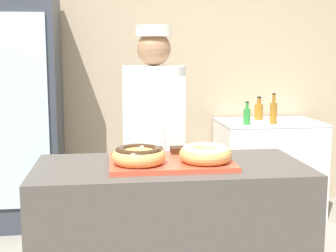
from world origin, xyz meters
name	(u,v)px	position (x,y,z in m)	size (l,w,h in m)	color
wall_back	(141,65)	(0.00, 2.13, 1.35)	(8.00, 0.06, 2.70)	tan
display_counter	(170,250)	(0.00, 0.00, 0.45)	(1.36, 0.64, 0.90)	#4C4742
serving_tray	(170,162)	(0.00, 0.00, 0.92)	(0.61, 0.43, 0.02)	#D84C33
donut_chocolate_glaze	(139,155)	(-0.16, -0.07, 0.97)	(0.26, 0.26, 0.08)	tan
donut_light_glaze	(205,153)	(0.16, -0.07, 0.97)	(0.26, 0.26, 0.08)	tan
brownie_back_left	(155,151)	(-0.06, 0.16, 0.94)	(0.08, 0.08, 0.03)	#382111
brownie_back_right	(178,150)	(0.06, 0.16, 0.94)	(0.08, 0.08, 0.03)	#382111
baker_person	(154,148)	(-0.02, 0.68, 0.85)	(0.40, 0.40, 1.63)	#4C4C51
beverage_fridge	(21,113)	(-1.04, 1.75, 0.96)	(0.65, 0.61, 1.92)	#333842
chest_freezer	(268,167)	(1.13, 1.76, 0.43)	(0.89, 0.62, 0.86)	white
bottle_green	(247,116)	(0.86, 1.58, 0.93)	(0.06, 0.06, 0.20)	#2D8C38
bottle_amber	(273,112)	(1.11, 1.59, 0.96)	(0.06, 0.06, 0.27)	#99661E
bottle_amber_b	(259,111)	(1.07, 1.88, 0.94)	(0.08, 0.08, 0.21)	#99661E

